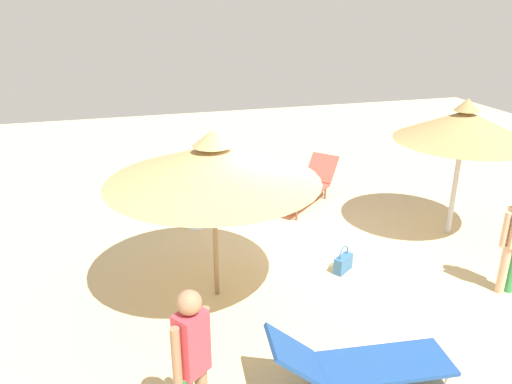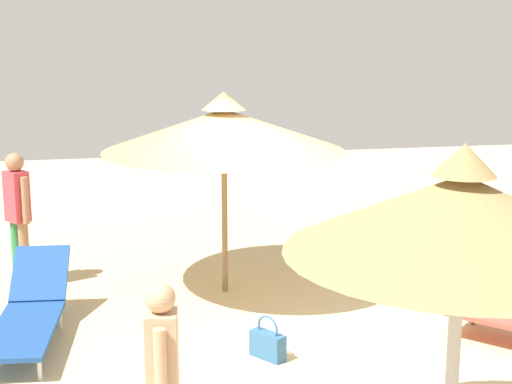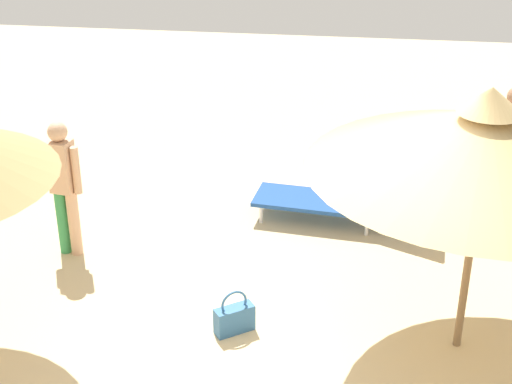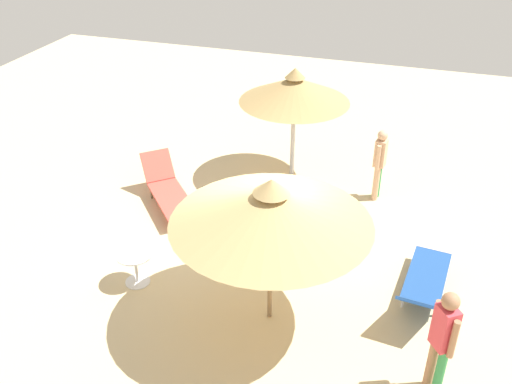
{
  "view_description": "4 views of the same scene",
  "coord_description": "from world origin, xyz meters",
  "px_view_note": "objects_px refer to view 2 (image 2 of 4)",
  "views": [
    {
      "loc": [
        6.94,
        -2.55,
        4.2
      ],
      "look_at": [
        -0.16,
        -0.56,
        1.3
      ],
      "focal_mm": 35.03,
      "sensor_mm": 36.0,
      "label": 1
    },
    {
      "loc": [
        2.04,
        7.92,
        3.32
      ],
      "look_at": [
        0.45,
        0.13,
        1.6
      ],
      "focal_mm": 54.23,
      "sensor_mm": 36.0,
      "label": 2
    },
    {
      "loc": [
        -5.44,
        -0.31,
        4.42
      ],
      "look_at": [
        0.23,
        0.5,
        1.63
      ],
      "focal_mm": 52.92,
      "sensor_mm": 36.0,
      "label": 3
    },
    {
      "loc": [
        2.45,
        -7.97,
        6.44
      ],
      "look_at": [
        -0.16,
        0.12,
        1.35
      ],
      "focal_mm": 39.93,
      "sensor_mm": 36.0,
      "label": 4
    }
  ],
  "objects_px": {
    "parasol_umbrella_near_left": "(224,130)",
    "person_standing_front": "(18,210)",
    "parasol_umbrella_back": "(461,214)",
    "person_standing_far_right": "(163,378)",
    "handbag": "(268,344)",
    "lounge_chair_near_right": "(29,311)",
    "side_table_round": "(408,250)"
  },
  "relations": [
    {
      "from": "parasol_umbrella_near_left",
      "to": "side_table_round",
      "type": "bearing_deg",
      "value": 177.61
    },
    {
      "from": "parasol_umbrella_back",
      "to": "handbag",
      "type": "bearing_deg",
      "value": -73.12
    },
    {
      "from": "lounge_chair_near_right",
      "to": "person_standing_front",
      "type": "height_order",
      "value": "person_standing_front"
    },
    {
      "from": "handbag",
      "to": "side_table_round",
      "type": "xyz_separation_m",
      "value": [
        -2.33,
        -2.01,
        0.26
      ]
    },
    {
      "from": "parasol_umbrella_back",
      "to": "lounge_chair_near_right",
      "type": "xyz_separation_m",
      "value": [
        3.17,
        -3.49,
        -1.75
      ]
    },
    {
      "from": "parasol_umbrella_near_left",
      "to": "side_table_round",
      "type": "distance_m",
      "value": 2.94
    },
    {
      "from": "person_standing_far_right",
      "to": "side_table_round",
      "type": "bearing_deg",
      "value": -130.81
    },
    {
      "from": "handbag",
      "to": "side_table_round",
      "type": "distance_m",
      "value": 3.09
    },
    {
      "from": "person_standing_far_right",
      "to": "side_table_round",
      "type": "relative_size",
      "value": 2.58
    },
    {
      "from": "parasol_umbrella_back",
      "to": "person_standing_front",
      "type": "height_order",
      "value": "parasol_umbrella_back"
    },
    {
      "from": "lounge_chair_near_right",
      "to": "person_standing_far_right",
      "type": "height_order",
      "value": "person_standing_far_right"
    },
    {
      "from": "parasol_umbrella_near_left",
      "to": "person_standing_front",
      "type": "xyz_separation_m",
      "value": [
        2.56,
        -0.73,
        -1.06
      ]
    },
    {
      "from": "lounge_chair_near_right",
      "to": "side_table_round",
      "type": "height_order",
      "value": "lounge_chair_near_right"
    },
    {
      "from": "parasol_umbrella_back",
      "to": "person_standing_far_right",
      "type": "xyz_separation_m",
      "value": [
        1.99,
        -0.43,
        -1.19
      ]
    },
    {
      "from": "lounge_chair_near_right",
      "to": "person_standing_front",
      "type": "xyz_separation_m",
      "value": [
        0.25,
        -1.89,
        0.68
      ]
    },
    {
      "from": "parasol_umbrella_near_left",
      "to": "side_table_round",
      "type": "relative_size",
      "value": 4.87
    },
    {
      "from": "lounge_chair_near_right",
      "to": "person_standing_far_right",
      "type": "bearing_deg",
      "value": 111.1
    },
    {
      "from": "handbag",
      "to": "side_table_round",
      "type": "bearing_deg",
      "value": -139.23
    },
    {
      "from": "parasol_umbrella_near_left",
      "to": "handbag",
      "type": "bearing_deg",
      "value": 92.52
    },
    {
      "from": "lounge_chair_near_right",
      "to": "person_standing_far_right",
      "type": "relative_size",
      "value": 1.38
    },
    {
      "from": "parasol_umbrella_back",
      "to": "person_standing_far_right",
      "type": "height_order",
      "value": "parasol_umbrella_back"
    },
    {
      "from": "parasol_umbrella_near_left",
      "to": "handbag",
      "type": "height_order",
      "value": "parasol_umbrella_near_left"
    },
    {
      "from": "person_standing_front",
      "to": "handbag",
      "type": "height_order",
      "value": "person_standing_front"
    },
    {
      "from": "parasol_umbrella_back",
      "to": "person_standing_front",
      "type": "relative_size",
      "value": 1.46
    },
    {
      "from": "parasol_umbrella_near_left",
      "to": "handbag",
      "type": "xyz_separation_m",
      "value": [
        -0.09,
        2.11,
        -1.92
      ]
    },
    {
      "from": "lounge_chair_near_right",
      "to": "handbag",
      "type": "relative_size",
      "value": 4.77
    },
    {
      "from": "lounge_chair_near_right",
      "to": "person_standing_far_right",
      "type": "distance_m",
      "value": 3.33
    },
    {
      "from": "person_standing_front",
      "to": "handbag",
      "type": "distance_m",
      "value": 3.99
    },
    {
      "from": "parasol_umbrella_back",
      "to": "person_standing_far_right",
      "type": "distance_m",
      "value": 2.36
    },
    {
      "from": "parasol_umbrella_back",
      "to": "parasol_umbrella_near_left",
      "type": "xyz_separation_m",
      "value": [
        0.86,
        -4.65,
        -0.01
      ]
    },
    {
      "from": "person_standing_far_right",
      "to": "handbag",
      "type": "height_order",
      "value": "person_standing_far_right"
    },
    {
      "from": "parasol_umbrella_back",
      "to": "parasol_umbrella_near_left",
      "type": "relative_size",
      "value": 0.86
    }
  ]
}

